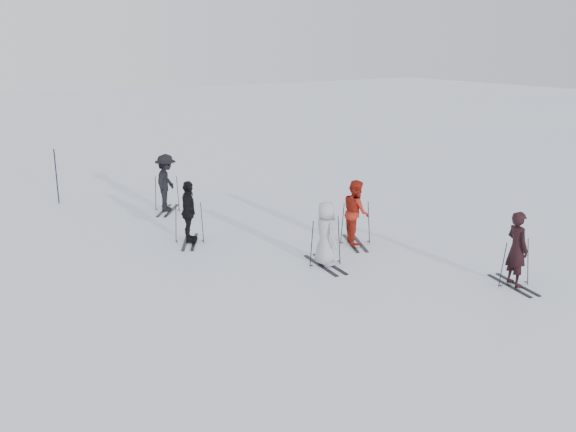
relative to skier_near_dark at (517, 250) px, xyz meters
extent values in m
plane|color=silver|center=(-3.11, 4.07, -0.90)|extent=(120.00, 120.00, 0.00)
imported|color=black|center=(0.00, 0.00, 0.00)|extent=(0.57, 0.73, 1.79)
imported|color=maroon|center=(-1.13, 4.58, 0.02)|extent=(1.00, 1.09, 1.83)
imported|color=#9FA3A8|center=(-2.93, 3.57, -0.06)|extent=(0.63, 0.88, 1.67)
imported|color=black|center=(-5.07, 7.24, -0.01)|extent=(0.89, 1.12, 1.78)
imported|color=black|center=(-4.25, 10.87, 0.06)|extent=(1.32, 1.42, 1.92)
cylinder|color=black|center=(-7.10, 13.93, 0.08)|extent=(0.05, 0.05, 1.95)
camera|label=1|loc=(-12.21, -9.06, 4.77)|focal=40.00mm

